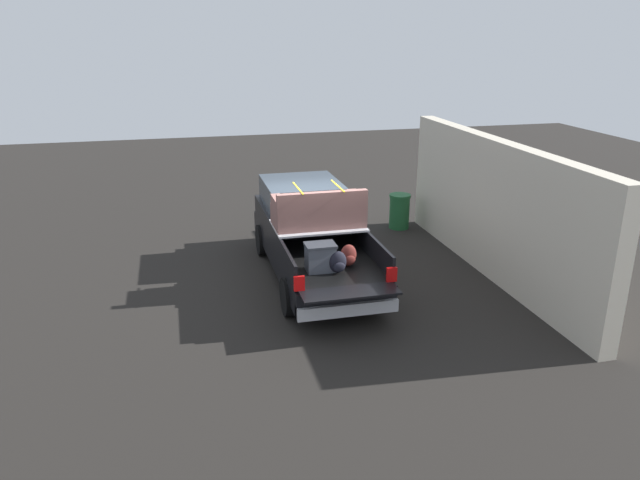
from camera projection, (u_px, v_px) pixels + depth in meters
ground_plane at (314, 277)px, 13.75m from camera, size 40.00×40.00×0.00m
pickup_truck at (310, 231)px, 13.77m from camera, size 6.05×2.06×2.23m
building_facade at (495, 209)px, 13.49m from camera, size 8.15×0.36×3.08m
trash_can at (399, 211)px, 17.02m from camera, size 0.60×0.60×0.98m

